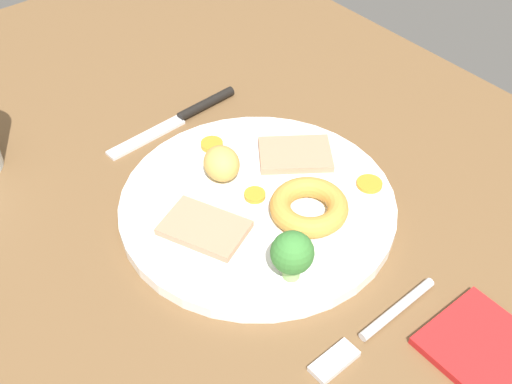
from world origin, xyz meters
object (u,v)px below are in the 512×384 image
Objects in this scene: carrot_coin_front at (255,195)px; dinner_plate at (256,204)px; roast_potato_left at (222,163)px; fork at (372,329)px; folded_napkin at (493,355)px; carrot_coin_back at (369,184)px; knife at (186,115)px; broccoli_floret at (292,254)px; carrot_coin_side at (212,144)px; meat_slice_main at (295,154)px; yorkshire_pudding at (309,207)px; meat_slice_under at (205,228)px.

dinner_plate is at bearing 162.83° from carrot_coin_front.
roast_potato_left is 0.30× the size of fork.
carrot_coin_back is at bearing -17.49° from folded_napkin.
carrot_coin_front is 0.15× the size of fork.
folded_napkin is (-44.86, -0.92, -0.05)cm from knife.
broccoli_floret reaches higher than knife.
carrot_coin_side is (9.92, -1.55, 1.01)cm from dinner_plate.
knife is at bearing -14.63° from broccoli_floret.
fork is (-23.85, 1.31, -2.79)cm from roast_potato_left.
dinner_plate is 11.49cm from broccoli_floret.
meat_slice_main is 7.95cm from carrot_coin_front.
meat_slice_main is 0.44× the size of knife.
dinner_plate is 1.02cm from carrot_coin_front.
meat_slice_main is at bearing 19.56° from carrot_coin_back.
knife is at bearing -99.42° from fork.
knife is at bearing 1.17° from folded_napkin.
broccoli_floret is at bearing 71.90° from knife.
carrot_coin_front is at bearing 105.69° from meat_slice_main.
roast_potato_left reaches higher than carrot_coin_back.
meat_slice_main is 0.73× the size of folded_napkin.
carrot_coin_back is at bearing -96.54° from yorkshire_pudding.
dinner_plate is at bearing 60.58° from carrot_coin_back.
carrot_coin_front is 0.89× the size of carrot_coin_side.
carrot_coin_front is 27.65cm from folded_napkin.
meat_slice_under is 3.63× the size of carrot_coin_front.
folded_napkin is at bearing -157.34° from meat_slice_under.
meat_slice_under is 2.97× the size of carrot_coin_back.
yorkshire_pudding is at bearing -175.46° from carrot_coin_side.
folded_napkin is at bearing 124.83° from fork.
roast_potato_left reaches higher than carrot_coin_front.
folded_napkin is at bearing -154.08° from broccoli_floret.
dinner_plate is at bearing 27.98° from yorkshire_pudding.
broccoli_floret reaches higher than dinner_plate.
carrot_coin_front is at bearing -97.28° from fork.
knife is (17.55, -3.20, -1.21)cm from carrot_coin_front.
meat_slice_under is (-0.38, 6.89, 1.10)cm from dinner_plate.
carrot_coin_side is (9.59, -1.45, 0.04)cm from carrot_coin_front.
carrot_coin_side is 37.02cm from folded_napkin.
meat_slice_under is at bearing 22.66° from folded_napkin.
carrot_coin_back is 18.50cm from carrot_coin_side.
carrot_coin_side is at bearing 4.54° from yorkshire_pudding.
knife is at bearing -12.45° from carrot_coin_side.
yorkshire_pudding reaches higher than dinner_plate.
roast_potato_left is at bearing 156.08° from carrot_coin_side.
carrot_coin_back reaches higher than dinner_plate.
roast_potato_left is at bearing 71.97° from meat_slice_main.
yorkshire_pudding reaches higher than fork.
fork is (-18.28, -5.02, -1.41)cm from meat_slice_under.
carrot_coin_side is 20.94cm from broccoli_floret.
meat_slice_main reaches higher than carrot_coin_back.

